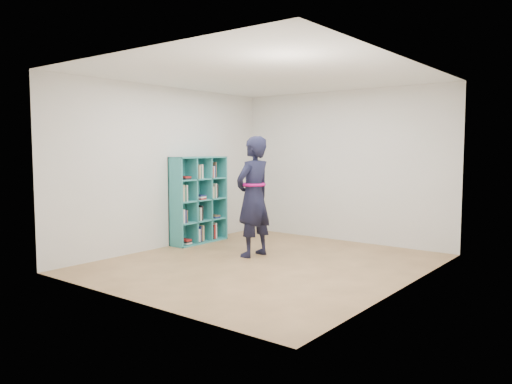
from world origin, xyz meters
The scene contains 9 objects.
floor centered at (0.00, 0.00, 0.00)m, with size 4.50×4.50×0.00m, color brown.
ceiling centered at (0.00, 0.00, 2.60)m, with size 4.50×4.50×0.00m, color white.
wall_left centered at (-2.00, 0.00, 1.30)m, with size 0.02×4.50×2.60m, color silver.
wall_right centered at (2.00, 0.00, 1.30)m, with size 0.02×4.50×2.60m, color silver.
wall_back centered at (0.00, 2.25, 1.30)m, with size 4.00×0.02×2.60m, color silver.
wall_front centered at (0.00, -2.25, 1.30)m, with size 4.00×0.02×2.60m, color silver.
bookshelf centered at (-1.85, 0.56, 0.72)m, with size 0.32×1.10×1.47m.
person centered at (-0.43, 0.28, 0.90)m, with size 0.47×0.68×1.79m.
smartphone centered at (-0.58, 0.38, 1.01)m, with size 0.02×0.11×0.13m.
Camera 1 is at (4.12, -5.51, 1.61)m, focal length 35.00 mm.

